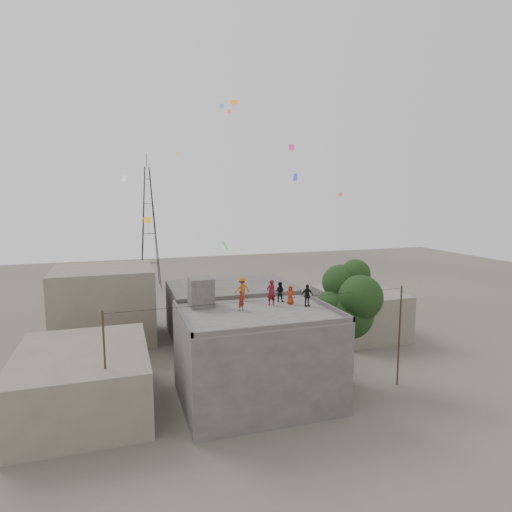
{
  "coord_description": "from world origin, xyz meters",
  "views": [
    {
      "loc": [
        -8.49,
        -26.03,
        13.66
      ],
      "look_at": [
        0.6,
        1.99,
        9.54
      ],
      "focal_mm": 30.0,
      "sensor_mm": 36.0,
      "label": 1
    }
  ],
  "objects_px": {
    "stair_head_box": "(201,292)",
    "person_red_adult": "(271,292)",
    "tree": "(351,301)",
    "person_dark_adult": "(307,295)",
    "transmission_tower": "(149,227)"
  },
  "relations": [
    {
      "from": "tree",
      "to": "person_red_adult",
      "type": "xyz_separation_m",
      "value": [
        -5.84,
        0.83,
        0.9
      ]
    },
    {
      "from": "stair_head_box",
      "to": "person_red_adult",
      "type": "height_order",
      "value": "stair_head_box"
    },
    {
      "from": "stair_head_box",
      "to": "tree",
      "type": "distance_m",
      "value": 10.8
    },
    {
      "from": "tree",
      "to": "person_red_adult",
      "type": "bearing_deg",
      "value": 171.96
    },
    {
      "from": "stair_head_box",
      "to": "person_red_adult",
      "type": "xyz_separation_m",
      "value": [
        4.73,
        -1.18,
        -0.1
      ]
    },
    {
      "from": "transmission_tower",
      "to": "person_dark_adult",
      "type": "xyz_separation_m",
      "value": [
        7.78,
        -39.65,
        -2.19
      ]
    },
    {
      "from": "stair_head_box",
      "to": "person_red_adult",
      "type": "relative_size",
      "value": 1.11
    },
    {
      "from": "tree",
      "to": "person_dark_adult",
      "type": "relative_size",
      "value": 5.87
    },
    {
      "from": "transmission_tower",
      "to": "person_red_adult",
      "type": "xyz_separation_m",
      "value": [
        5.53,
        -38.58,
        -2.07
      ]
    },
    {
      "from": "person_red_adult",
      "to": "person_dark_adult",
      "type": "bearing_deg",
      "value": 144.98
    },
    {
      "from": "transmission_tower",
      "to": "person_red_adult",
      "type": "relative_size",
      "value": 11.08
    },
    {
      "from": "tree",
      "to": "person_dark_adult",
      "type": "xyz_separation_m",
      "value": [
        -3.59,
        -0.25,
        0.77
      ]
    },
    {
      "from": "person_dark_adult",
      "to": "person_red_adult",
      "type": "bearing_deg",
      "value": 150.22
    },
    {
      "from": "stair_head_box",
      "to": "transmission_tower",
      "type": "xyz_separation_m",
      "value": [
        -0.8,
        37.4,
        1.97
      ]
    },
    {
      "from": "tree",
      "to": "stair_head_box",
      "type": "bearing_deg",
      "value": 169.26
    }
  ]
}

